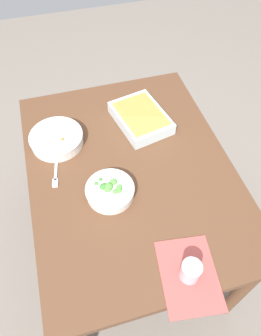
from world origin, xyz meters
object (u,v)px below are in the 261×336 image
object	(u,v)px
broccoli_bowl	(110,190)
fork_on_table	(56,173)
drink_cup	(190,272)
stew_bowl	(57,138)
spoon_by_stew	(59,136)
baking_dish	(141,117)

from	to	relation	value
broccoli_bowl	fork_on_table	xyz separation A→B (m)	(0.17, 0.21, -0.03)
broccoli_bowl	drink_cup	size ratio (longest dim) A/B	2.41
stew_bowl	fork_on_table	world-z (taller)	stew_bowl
spoon_by_stew	fork_on_table	xyz separation A→B (m)	(-0.22, 0.04, -0.00)
broccoli_bowl	baking_dish	size ratio (longest dim) A/B	0.60
broccoli_bowl	fork_on_table	world-z (taller)	broccoli_bowl
spoon_by_stew	baking_dish	bearing A→B (deg)	-92.35
drink_cup	spoon_by_stew	xyz separation A→B (m)	(0.80, 0.35, -0.03)
broccoli_bowl	drink_cup	bearing A→B (deg)	-155.12
stew_bowl	drink_cup	bearing A→B (deg)	-154.45
baking_dish	fork_on_table	xyz separation A→B (m)	(-0.20, 0.45, -0.03)
broccoli_bowl	drink_cup	world-z (taller)	drink_cup
drink_cup	spoon_by_stew	bearing A→B (deg)	23.72
stew_bowl	fork_on_table	xyz separation A→B (m)	(-0.18, 0.03, -0.03)
broccoli_bowl	baking_dish	distance (m)	0.45
baking_dish	spoon_by_stew	distance (m)	0.41
stew_bowl	drink_cup	world-z (taller)	drink_cup
fork_on_table	stew_bowl	bearing A→B (deg)	-10.54
fork_on_table	baking_dish	bearing A→B (deg)	-65.68
baking_dish	fork_on_table	bearing A→B (deg)	114.32
spoon_by_stew	broccoli_bowl	bearing A→B (deg)	-157.51
fork_on_table	broccoli_bowl	bearing A→B (deg)	-129.55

